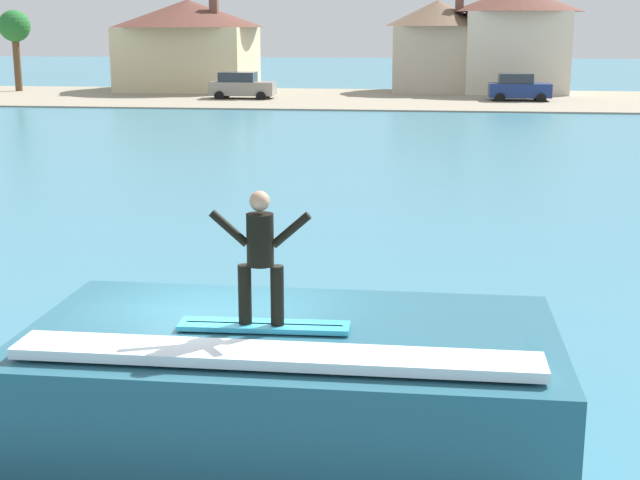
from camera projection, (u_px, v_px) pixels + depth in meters
ground_plane at (219, 400)px, 12.42m from camera, size 260.00×260.00×0.00m
wave_crest at (291, 376)px, 11.45m from camera, size 6.62×3.68×1.45m
surfboard at (264, 326)px, 10.89m from camera, size 2.06×0.48×0.06m
surfer at (260, 251)px, 10.66m from camera, size 1.21×0.32×1.61m
shoreline_bank at (393, 99)px, 61.79m from camera, size 120.00×17.45×0.10m
car_near_shore at (242, 86)px, 61.38m from camera, size 4.35×2.20×1.86m
car_far_shore at (519, 87)px, 59.70m from camera, size 4.00×2.28×1.86m
house_with_chimney at (189, 41)px, 69.04m from camera, size 11.61×11.61×7.19m
house_gabled_white at (515, 35)px, 66.77m from camera, size 9.76×9.76×7.68m
house_small_cottage at (437, 42)px, 67.23m from camera, size 7.69×7.69×7.19m
tree_short_bushy at (15, 29)px, 67.49m from camera, size 2.33×2.33×6.03m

